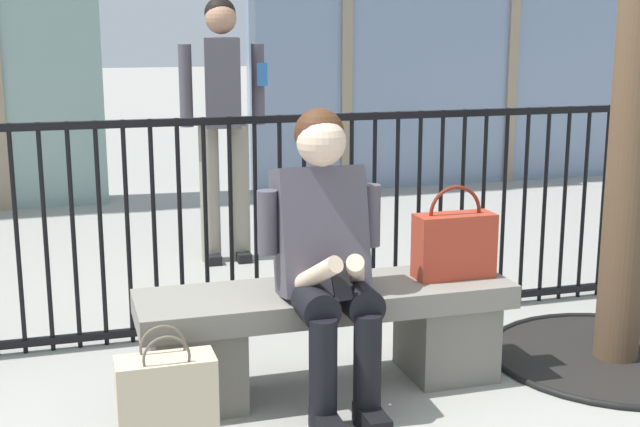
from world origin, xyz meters
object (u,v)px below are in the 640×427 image
Objects in this scene: stone_bench at (327,328)px; shopping_bag at (167,405)px; handbag_on_bench at (454,244)px; seated_person_with_phone at (326,250)px; bystander_at_railing at (223,110)px.

shopping_bag is (-0.73, -0.40, -0.08)m from stone_bench.
handbag_on_bench reaches higher than shopping_bag.
shopping_bag is at bearing -151.45° from stone_bench.
seated_person_with_phone reaches higher than shopping_bag.
stone_bench is at bearing -89.32° from bystander_at_railing.
shopping_bag is at bearing -163.54° from handbag_on_bench.
handbag_on_bench reaches higher than stone_bench.
bystander_at_railing is (-0.03, 2.19, 0.73)m from stone_bench.
handbag_on_bench is 0.86× the size of shopping_bag.
seated_person_with_phone is 0.64m from handbag_on_bench.
seated_person_with_phone is 0.71× the size of bystander_at_railing.
bystander_at_railing reaches higher than handbag_on_bench.
handbag_on_bench is 0.24× the size of bystander_at_railing.
shopping_bag is at bearing -105.24° from bystander_at_railing.
shopping_bag is 0.28× the size of bystander_at_railing.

